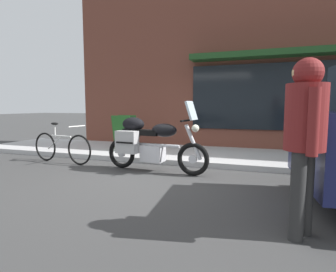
{
  "coord_description": "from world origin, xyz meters",
  "views": [
    {
      "loc": [
        1.88,
        -4.71,
        1.3
      ],
      "look_at": [
        0.02,
        0.57,
        0.7
      ],
      "focal_mm": 29.97,
      "sensor_mm": 36.0,
      "label": 1
    }
  ],
  "objects": [
    {
      "name": "parked_bicycle",
      "position": [
        -2.54,
        0.48,
        0.37
      ],
      "size": [
        1.75,
        0.48,
        0.93
      ],
      "color": "black",
      "rests_on": "ground_plane"
    },
    {
      "name": "ground_plane",
      "position": [
        0.0,
        0.0,
        0.0
      ],
      "size": [
        80.0,
        80.0,
        0.0
      ],
      "primitive_type": "plane",
      "color": "#3A3A3A"
    },
    {
      "name": "sandwich_board_sign",
      "position": [
        -1.77,
        2.05,
        0.59
      ],
      "size": [
        0.55,
        0.41,
        0.93
      ],
      "color": "#1E511E",
      "rests_on": "sidewalk_curb"
    },
    {
      "name": "pedestrian_walking",
      "position": [
        2.23,
        -1.76,
        1.1
      ],
      "size": [
        0.44,
        0.55,
        1.75
      ],
      "color": "#2A2A2A",
      "rests_on": "ground_plane"
    },
    {
      "name": "touring_motorcycle",
      "position": [
        -0.31,
        0.35,
        0.6
      ],
      "size": [
        2.22,
        0.62,
        1.39
      ],
      "color": "black",
      "rests_on": "ground_plane"
    }
  ]
}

